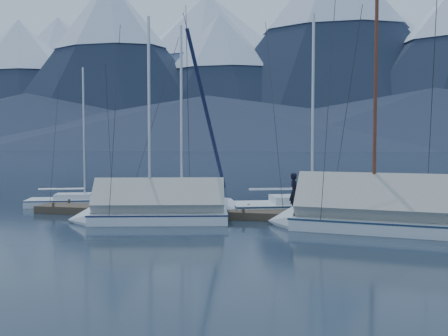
{
  "coord_description": "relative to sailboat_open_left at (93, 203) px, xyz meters",
  "views": [
    {
      "loc": [
        4.35,
        -18.53,
        3.3
      ],
      "look_at": [
        0.0,
        2.0,
        2.2
      ],
      "focal_mm": 38.0,
      "sensor_mm": 36.0,
      "label": 1
    }
  ],
  "objects": [
    {
      "name": "sailboat_covered_far",
      "position": [
        4.76,
        -4.48,
        0.32
      ],
      "size": [
        6.93,
        3.5,
        9.33
      ],
      "color": "white",
      "rests_on": "ground"
    },
    {
      "name": "ground",
      "position": [
        7.63,
        -4.48,
        -0.14
      ],
      "size": [
        1000.0,
        1000.0,
        0.0
      ],
      "primitive_type": "plane",
      "color": "black",
      "rests_on": "ground"
    },
    {
      "name": "sailboat_open_right",
      "position": [
        11.94,
        -0.13,
        0.04
      ],
      "size": [
        8.04,
        4.59,
        10.26
      ],
      "color": "silver",
      "rests_on": "ground"
    },
    {
      "name": "sailboat_open_left",
      "position": [
        0.0,
        0.0,
        0.0
      ],
      "size": [
        6.25,
        3.62,
        7.97
      ],
      "color": "silver",
      "rests_on": "ground"
    },
    {
      "name": "sailboat_open_mid",
      "position": [
        5.58,
        -0.88,
        0.03
      ],
      "size": [
        7.68,
        5.13,
        9.92
      ],
      "color": "silver",
      "rests_on": "ground"
    },
    {
      "name": "mooring_posts",
      "position": [
        7.13,
        -2.48,
        0.21
      ],
      "size": [
        15.12,
        1.52,
        0.35
      ],
      "color": "#382D23",
      "rests_on": "ground"
    },
    {
      "name": "person",
      "position": [
        10.71,
        -2.19,
        1.03
      ],
      "size": [
        0.6,
        0.71,
        1.66
      ],
      "primitive_type": "imported",
      "rotation": [
        0.0,
        0.0,
        1.96
      ],
      "color": "black",
      "rests_on": "dock"
    },
    {
      "name": "mountain_range",
      "position": [
        11.75,
        365.97,
        58.51
      ],
      "size": [
        877.0,
        584.0,
        150.5
      ],
      "color": "#475675",
      "rests_on": "ground"
    },
    {
      "name": "dock",
      "position": [
        7.63,
        -2.48,
        -0.03
      ],
      "size": [
        18.0,
        1.5,
        0.54
      ],
      "color": "#382D23",
      "rests_on": "ground"
    },
    {
      "name": "sailboat_covered_near",
      "position": [
        13.66,
        -4.38,
        0.38
      ],
      "size": [
        8.31,
        3.75,
        10.45
      ],
      "color": "silver",
      "rests_on": "ground"
    }
  ]
}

